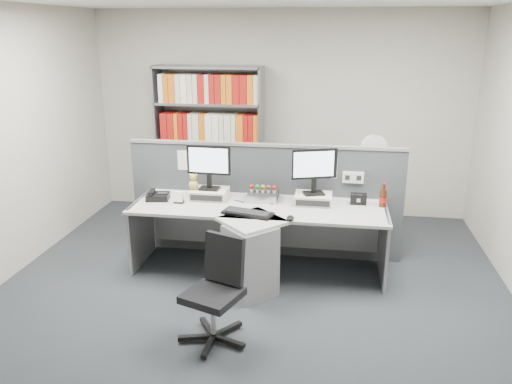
% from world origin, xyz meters
% --- Properties ---
extents(ground, '(5.50, 5.50, 0.00)m').
position_xyz_m(ground, '(0.00, 0.00, 0.00)').
color(ground, '#32363B').
rests_on(ground, ground).
extents(room_shell, '(5.04, 5.54, 2.72)m').
position_xyz_m(room_shell, '(0.00, 0.00, 1.79)').
color(room_shell, '#BCB7A8').
rests_on(room_shell, ground).
extents(partition, '(3.00, 0.08, 1.27)m').
position_xyz_m(partition, '(0.00, 1.25, 0.65)').
color(partition, '#404449').
rests_on(partition, ground).
extents(desk, '(2.60, 1.20, 0.72)m').
position_xyz_m(desk, '(0.00, 0.60, 0.46)').
color(desk, '#B1B1AA').
rests_on(desk, ground).
extents(monitor_riser_left, '(0.38, 0.31, 0.10)m').
position_xyz_m(monitor_riser_left, '(-0.55, 0.98, 0.77)').
color(monitor_riser_left, beige).
rests_on(monitor_riser_left, desk).
extents(monitor_riser_right, '(0.38, 0.31, 0.10)m').
position_xyz_m(monitor_riser_right, '(0.55, 0.98, 0.77)').
color(monitor_riser_right, beige).
rests_on(monitor_riser_right, desk).
extents(monitor_left, '(0.46, 0.16, 0.47)m').
position_xyz_m(monitor_left, '(-0.55, 0.98, 1.10)').
color(monitor_left, black).
rests_on(monitor_left, monitor_riser_left).
extents(monitor_right, '(0.45, 0.21, 0.48)m').
position_xyz_m(monitor_right, '(0.55, 0.98, 1.10)').
color(monitor_right, black).
rests_on(monitor_right, monitor_riser_right).
extents(desktop_pc, '(0.31, 0.28, 0.08)m').
position_xyz_m(desktop_pc, '(0.02, 1.02, 0.76)').
color(desktop_pc, black).
rests_on(desktop_pc, desk).
extents(figurines, '(0.29, 0.05, 0.09)m').
position_xyz_m(figurines, '(0.02, 1.01, 0.85)').
color(figurines, beige).
rests_on(figurines, desktop_pc).
extents(keyboard, '(0.52, 0.30, 0.03)m').
position_xyz_m(keyboard, '(-0.06, 0.54, 0.74)').
color(keyboard, black).
rests_on(keyboard, desk).
extents(mouse, '(0.07, 0.11, 0.04)m').
position_xyz_m(mouse, '(0.36, 0.45, 0.74)').
color(mouse, black).
rests_on(mouse, desk).
extents(desk_phone, '(0.26, 0.25, 0.10)m').
position_xyz_m(desk_phone, '(-1.09, 0.86, 0.76)').
color(desk_phone, black).
rests_on(desk_phone, desk).
extents(desk_calendar, '(0.10, 0.08, 0.12)m').
position_xyz_m(desk_calendar, '(-0.83, 0.78, 0.77)').
color(desk_calendar, black).
rests_on(desk_calendar, desk).
extents(plush_toy, '(0.10, 0.10, 0.17)m').
position_xyz_m(plush_toy, '(-0.72, 0.95, 0.89)').
color(plush_toy, gold).
rests_on(plush_toy, monitor_riser_left).
extents(speaker, '(0.16, 0.09, 0.11)m').
position_xyz_m(speaker, '(1.01, 1.03, 0.77)').
color(speaker, black).
rests_on(speaker, desk).
extents(cola_bottle, '(0.08, 0.08, 0.25)m').
position_xyz_m(cola_bottle, '(1.25, 0.99, 0.81)').
color(cola_bottle, '#3F190A').
rests_on(cola_bottle, desk).
extents(shelving_unit, '(1.41, 0.40, 2.00)m').
position_xyz_m(shelving_unit, '(-0.90, 2.44, 0.98)').
color(shelving_unit, slate).
rests_on(shelving_unit, ground).
extents(filing_cabinet, '(0.45, 0.61, 0.70)m').
position_xyz_m(filing_cabinet, '(1.20, 1.99, 0.35)').
color(filing_cabinet, slate).
rests_on(filing_cabinet, ground).
extents(desk_fan, '(0.33, 0.20, 0.56)m').
position_xyz_m(desk_fan, '(1.20, 1.99, 1.05)').
color(desk_fan, white).
rests_on(desk_fan, filing_cabinet).
extents(office_chair, '(0.57, 0.57, 0.85)m').
position_xyz_m(office_chair, '(-0.15, -0.46, 0.46)').
color(office_chair, silver).
rests_on(office_chair, ground).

